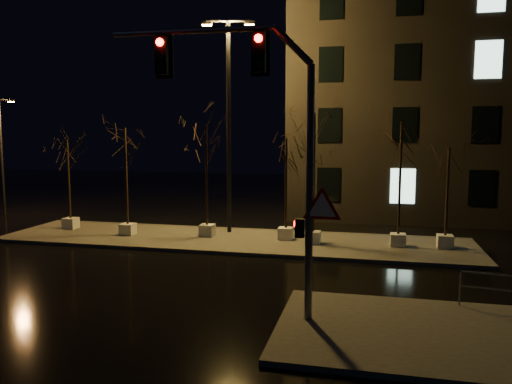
# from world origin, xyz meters

# --- Properties ---
(ground) EXTENTS (90.00, 90.00, 0.00)m
(ground) POSITION_xyz_m (0.00, 0.00, 0.00)
(ground) COLOR black
(ground) RESTS_ON ground
(median) EXTENTS (22.00, 5.00, 0.15)m
(median) POSITION_xyz_m (0.00, 6.00, 0.07)
(median) COLOR #43413C
(median) RESTS_ON ground
(sidewalk_corner) EXTENTS (7.00, 5.00, 0.15)m
(sidewalk_corner) POSITION_xyz_m (7.50, -3.50, 0.07)
(sidewalk_corner) COLOR #43413C
(sidewalk_corner) RESTS_ON ground
(building) EXTENTS (25.00, 12.00, 15.00)m
(building) POSITION_xyz_m (14.00, 18.00, 7.50)
(building) COLOR black
(building) RESTS_ON ground
(tree_0) EXTENTS (1.80, 1.80, 4.71)m
(tree_0) POSITION_xyz_m (-8.81, 6.56, 3.72)
(tree_0) COLOR silver
(tree_0) RESTS_ON median
(tree_1) EXTENTS (1.80, 1.80, 5.31)m
(tree_1) POSITION_xyz_m (-5.15, 5.73, 4.18)
(tree_1) COLOR silver
(tree_1) RESTS_ON median
(tree_2) EXTENTS (1.80, 1.80, 5.45)m
(tree_2) POSITION_xyz_m (-1.32, 6.36, 4.28)
(tree_2) COLOR silver
(tree_2) RESTS_ON median
(tree_3) EXTENTS (1.80, 1.80, 4.80)m
(tree_3) POSITION_xyz_m (2.49, 6.43, 3.79)
(tree_3) COLOR silver
(tree_3) RESTS_ON median
(tree_4) EXTENTS (1.80, 1.80, 5.93)m
(tree_4) POSITION_xyz_m (3.83, 5.85, 4.65)
(tree_4) COLOR silver
(tree_4) RESTS_ON median
(tree_5) EXTENTS (1.80, 1.80, 5.55)m
(tree_5) POSITION_xyz_m (7.52, 6.12, 4.36)
(tree_5) COLOR silver
(tree_5) RESTS_ON median
(tree_6) EXTENTS (1.80, 1.80, 4.43)m
(tree_6) POSITION_xyz_m (9.48, 6.28, 3.51)
(tree_6) COLOR silver
(tree_6) RESTS_ON median
(traffic_signal_mast) EXTENTS (6.26, 0.30, 7.64)m
(traffic_signal_mast) POSITION_xyz_m (3.50, -3.32, 5.17)
(traffic_signal_mast) COLOR slate
(traffic_signal_mast) RESTS_ON sidewalk_corner
(streetlight_main) EXTENTS (2.57, 0.77, 10.28)m
(streetlight_main) POSITION_xyz_m (-0.54, 7.54, 6.08)
(streetlight_main) COLOR black
(streetlight_main) RESTS_ON median
(streetlight_far) EXTENTS (1.40, 0.47, 7.15)m
(streetlight_far) POSITION_xyz_m (-15.93, 10.46, 3.93)
(streetlight_far) COLOR black
(streetlight_far) RESTS_ON ground
(guard_rail_a) EXTENTS (2.36, 0.41, 1.03)m
(guard_rail_a) POSITION_xyz_m (10.00, -1.50, 0.82)
(guard_rail_a) COLOR slate
(guard_rail_a) RESTS_ON sidewalk_corner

